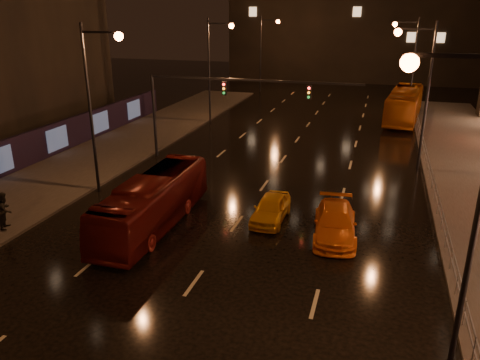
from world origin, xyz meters
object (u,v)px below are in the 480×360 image
object	(u,v)px
bus_curb	(404,104)
taxi_near	(271,208)
bus_red	(154,202)
pedestrian_b	(5,210)
taxi_far	(335,223)

from	to	relation	value
bus_curb	taxi_near	distance (m)	28.70
bus_red	bus_curb	world-z (taller)	bus_curb
bus_red	pedestrian_b	size ratio (longest dim) A/B	5.08
taxi_near	taxi_far	world-z (taller)	taxi_far
bus_red	taxi_far	distance (m)	9.25
bus_curb	pedestrian_b	xyz separation A→B (m)	(-20.00, -32.81, -0.53)
bus_curb	taxi_far	world-z (taller)	bus_curb
taxi_near	taxi_far	xyz separation A→B (m)	(3.48, -0.96, 0.04)
taxi_near	pedestrian_b	size ratio (longest dim) A/B	2.08
taxi_far	bus_curb	bearing A→B (deg)	76.34
bus_red	pedestrian_b	xyz separation A→B (m)	(-6.99, -2.66, -0.25)
bus_red	bus_curb	bearing A→B (deg)	65.87
bus_red	taxi_far	bearing A→B (deg)	8.43
pedestrian_b	bus_red	bearing A→B (deg)	-92.61
bus_curb	taxi_far	xyz separation A→B (m)	(-3.91, -28.67, -0.92)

